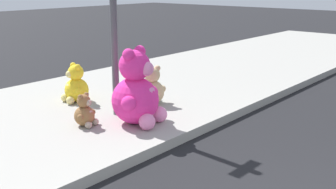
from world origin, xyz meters
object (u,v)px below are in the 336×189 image
at_px(plush_yellow, 75,86).
at_px(plush_tan, 152,88).
at_px(plush_pink_large, 137,94).
at_px(plush_brown, 85,113).
at_px(sign_pole, 113,9).

height_order(plush_yellow, plush_tan, plush_yellow).
bearing_deg(plush_pink_large, plush_brown, 138.41).
bearing_deg(plush_pink_large, plush_yellow, 85.49).
bearing_deg(plush_brown, plush_yellow, 58.23).
height_order(sign_pole, plush_tan, sign_pole).
xyz_separation_m(plush_pink_large, plush_yellow, (0.13, 1.69, -0.19)).
xyz_separation_m(sign_pole, plush_pink_large, (-0.11, -0.58, -1.23)).
height_order(plush_pink_large, plush_tan, plush_pink_large).
relative_size(plush_yellow, plush_tan, 1.02).
bearing_deg(sign_pole, plush_yellow, 88.62).
relative_size(sign_pole, plush_tan, 4.66).
xyz_separation_m(sign_pole, plush_brown, (-0.69, -0.06, -1.50)).
distance_m(plush_tan, plush_brown, 1.54).
distance_m(sign_pole, plush_pink_large, 1.36).
relative_size(sign_pole, plush_brown, 6.33).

